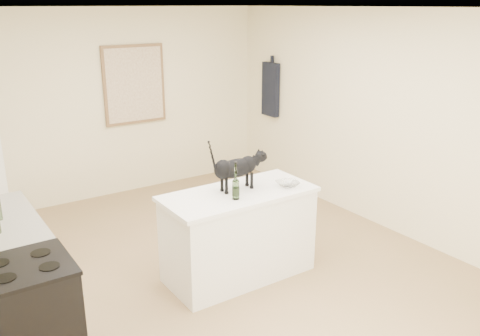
% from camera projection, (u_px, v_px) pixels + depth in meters
% --- Properties ---
extents(floor, '(5.50, 5.50, 0.00)m').
position_uv_depth(floor, '(220.00, 269.00, 5.28)').
color(floor, '#95734F').
rests_on(floor, ground).
extents(ceiling, '(5.50, 5.50, 0.00)m').
position_uv_depth(ceiling, '(216.00, 7.00, 4.48)').
color(ceiling, white).
rests_on(ceiling, ground).
extents(wall_back, '(4.50, 0.00, 4.50)m').
position_uv_depth(wall_back, '(114.00, 104.00, 7.05)').
color(wall_back, beige).
rests_on(wall_back, ground).
extents(wall_right, '(0.00, 5.50, 5.50)m').
position_uv_depth(wall_right, '(378.00, 120.00, 6.08)').
color(wall_right, beige).
rests_on(wall_right, ground).
extents(island_base, '(1.44, 0.67, 0.86)m').
position_uv_depth(island_base, '(239.00, 236.00, 5.05)').
color(island_base, white).
rests_on(island_base, floor).
extents(island_top, '(1.50, 0.70, 0.04)m').
position_uv_depth(island_top, '(239.00, 194.00, 4.91)').
color(island_top, white).
rests_on(island_top, island_base).
extents(left_cabinets, '(0.60, 1.40, 0.86)m').
position_uv_depth(left_cabinets, '(8.00, 273.00, 4.35)').
color(left_cabinets, white).
rests_on(left_cabinets, floor).
extents(left_countertop, '(0.62, 1.44, 0.04)m').
position_uv_depth(left_countertop, '(0.00, 225.00, 4.21)').
color(left_countertop, gray).
rests_on(left_countertop, left_cabinets).
extents(stove, '(0.60, 0.60, 0.90)m').
position_uv_depth(stove, '(32.00, 324.00, 3.63)').
color(stove, black).
rests_on(stove, floor).
extents(artwork_frame, '(0.90, 0.03, 1.10)m').
position_uv_depth(artwork_frame, '(134.00, 85.00, 7.11)').
color(artwork_frame, brown).
rests_on(artwork_frame, wall_back).
extents(artwork_canvas, '(0.82, 0.00, 1.02)m').
position_uv_depth(artwork_canvas, '(135.00, 85.00, 7.09)').
color(artwork_canvas, beige).
rests_on(artwork_canvas, wall_back).
extents(hanging_garment, '(0.08, 0.34, 0.80)m').
position_uv_depth(hanging_garment, '(271.00, 90.00, 7.63)').
color(hanging_garment, black).
rests_on(hanging_garment, wall_right).
extents(black_cat, '(0.58, 0.20, 0.40)m').
position_uv_depth(black_cat, '(236.00, 170.00, 4.89)').
color(black_cat, black).
rests_on(black_cat, island_top).
extents(wine_bottle, '(0.08, 0.08, 0.31)m').
position_uv_depth(wine_bottle, '(236.00, 183.00, 4.67)').
color(wine_bottle, '#365C24').
rests_on(wine_bottle, island_top).
extents(glass_bowl, '(0.26, 0.26, 0.05)m').
position_uv_depth(glass_bowl, '(287.00, 184.00, 5.03)').
color(glass_bowl, silver).
rests_on(glass_bowl, island_top).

